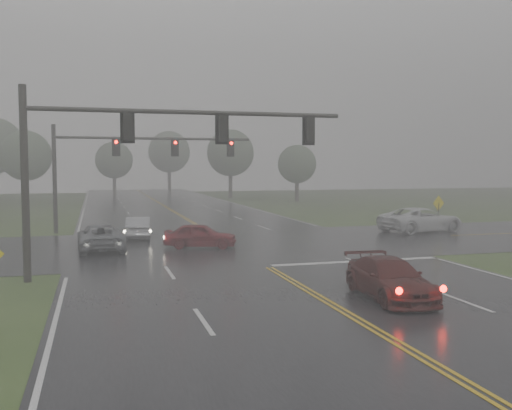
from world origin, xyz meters
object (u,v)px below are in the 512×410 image
object	(u,v)px
sedan_silver	(139,239)
signal_gantry_far	(119,157)
signal_gantry_near	(131,145)
sedan_maroon	(390,299)
sedan_red	(201,248)
car_grey	(101,250)
pickup_white	(421,232)

from	to	relation	value
sedan_silver	signal_gantry_far	world-z (taller)	signal_gantry_far
signal_gantry_near	signal_gantry_far	xyz separation A→B (m)	(0.22, 17.08, -0.22)
sedan_maroon	sedan_red	distance (m)	14.51
signal_gantry_far	signal_gantry_near	bearing A→B (deg)	-90.73
car_grey	signal_gantry_far	world-z (taller)	signal_gantry_far
signal_gantry_near	car_grey	bearing A→B (deg)	98.71
sedan_red	signal_gantry_far	distance (m)	11.73
sedan_silver	car_grey	bearing A→B (deg)	68.17
pickup_white	signal_gantry_far	xyz separation A→B (m)	(-20.15, 6.33, 5.25)
car_grey	pickup_white	xyz separation A→B (m)	(21.58, 2.80, 0.00)
sedan_silver	signal_gantry_far	bearing A→B (deg)	-72.90
signal_gantry_near	pickup_white	bearing A→B (deg)	27.82
sedan_maroon	signal_gantry_far	distance (m)	25.52
car_grey	signal_gantry_far	bearing A→B (deg)	-101.47
car_grey	signal_gantry_near	size ratio (longest dim) A/B	0.38
sedan_red	car_grey	world-z (taller)	car_grey
sedan_silver	sedan_red	bearing A→B (deg)	126.76
pickup_white	signal_gantry_near	distance (m)	23.67
car_grey	signal_gantry_far	distance (m)	10.63
sedan_maroon	signal_gantry_near	xyz separation A→B (m)	(-8.39, 6.52, 5.47)
sedan_maroon	sedan_red	world-z (taller)	sedan_red
sedan_maroon	pickup_white	size ratio (longest dim) A/B	0.78
pickup_white	signal_gantry_far	distance (m)	21.76
sedan_red	signal_gantry_near	world-z (taller)	signal_gantry_near
sedan_maroon	sedan_silver	distance (m)	20.33
sedan_red	car_grey	xyz separation A→B (m)	(-5.43, 0.56, 0.00)
pickup_white	signal_gantry_far	bearing A→B (deg)	61.06
sedan_maroon	car_grey	xyz separation A→B (m)	(-9.61, 14.46, 0.00)
sedan_maroon	car_grey	world-z (taller)	car_grey
sedan_red	signal_gantry_far	bearing A→B (deg)	39.44
sedan_red	sedan_maroon	bearing A→B (deg)	-146.18
sedan_silver	pickup_white	bearing A→B (deg)	-179.41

